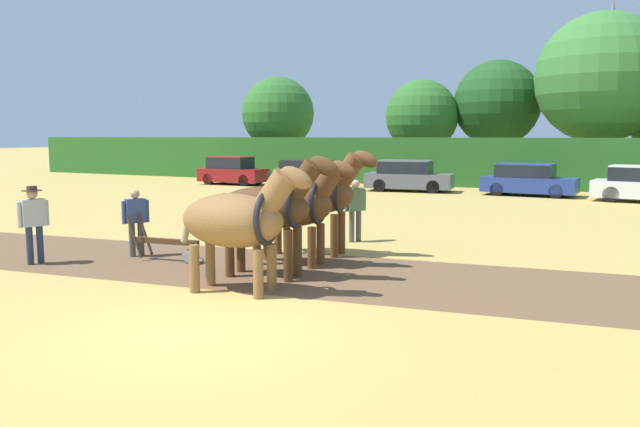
# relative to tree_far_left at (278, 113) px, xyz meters

# --- Properties ---
(ground_plane) EXTENTS (240.00, 240.00, 0.00)m
(ground_plane) POSITION_rel_tree_far_left_xyz_m (16.61, -30.52, -4.28)
(ground_plane) COLOR tan
(plowed_furrow_strip) EXTENTS (20.63, 6.28, 0.01)m
(plowed_furrow_strip) POSITION_rel_tree_far_left_xyz_m (12.50, -26.86, -4.28)
(plowed_furrow_strip) COLOR brown
(plowed_furrow_strip) RESTS_ON ground
(hedgerow) EXTENTS (68.92, 1.29, 2.66)m
(hedgerow) POSITION_rel_tree_far_left_xyz_m (16.61, -3.46, -2.95)
(hedgerow) COLOR #286023
(hedgerow) RESTS_ON ground
(tree_far_left) EXTENTS (4.97, 4.97, 6.78)m
(tree_far_left) POSITION_rel_tree_far_left_xyz_m (0.00, 0.00, 0.00)
(tree_far_left) COLOR brown
(tree_far_left) RESTS_ON ground
(tree_left) EXTENTS (4.57, 4.57, 6.28)m
(tree_left) POSITION_rel_tree_far_left_xyz_m (9.96, 0.93, -0.30)
(tree_left) COLOR brown
(tree_left) RESTS_ON ground
(tree_center_left) EXTENTS (5.34, 5.34, 7.44)m
(tree_center_left) POSITION_rel_tree_far_left_xyz_m (14.27, 2.66, 0.47)
(tree_center_left) COLOR brown
(tree_center_left) RESTS_ON ground
(tree_center) EXTENTS (7.09, 7.09, 9.45)m
(tree_center) POSITION_rel_tree_far_left_xyz_m (20.24, 0.42, 1.62)
(tree_center) COLOR #4C3823
(tree_center) RESTS_ON ground
(church_spire) EXTENTS (2.64, 2.64, 17.15)m
(church_spire) POSITION_rel_tree_far_left_xyz_m (19.29, 36.37, 4.69)
(church_spire) COLOR gray
(church_spire) RESTS_ON ground
(draft_horse_lead_left) EXTENTS (2.62, 1.23, 2.34)m
(draft_horse_lead_left) POSITION_rel_tree_far_left_xyz_m (15.87, -28.40, -2.98)
(draft_horse_lead_left) COLOR brown
(draft_horse_lead_left) RESTS_ON ground
(draft_horse_lead_right) EXTENTS (2.67, 1.10, 2.48)m
(draft_horse_lead_right) POSITION_rel_tree_far_left_xyz_m (15.73, -27.12, -2.91)
(draft_horse_lead_right) COLOR #513319
(draft_horse_lead_right) RESTS_ON ground
(draft_horse_trail_left) EXTENTS (2.65, 1.22, 2.35)m
(draft_horse_trail_left) POSITION_rel_tree_far_left_xyz_m (15.56, -25.85, -2.97)
(draft_horse_trail_left) COLOR brown
(draft_horse_trail_left) RESTS_ON ground
(draft_horse_trail_right) EXTENTS (2.86, 1.24, 2.52)m
(draft_horse_trail_right) POSITION_rel_tree_far_left_xyz_m (15.42, -24.57, -2.86)
(draft_horse_trail_right) COLOR brown
(draft_horse_trail_right) RESTS_ON ground
(plow) EXTENTS (1.81, 0.54, 1.13)m
(plow) POSITION_rel_tree_far_left_xyz_m (13.03, -26.80, -3.96)
(plow) COLOR #4C331E
(plow) RESTS_ON ground
(farmer_at_plow) EXTENTS (0.39, 0.57, 1.56)m
(farmer_at_plow) POSITION_rel_tree_far_left_xyz_m (11.87, -26.66, -3.39)
(farmer_at_plow) COLOR #4C4C4C
(farmer_at_plow) RESTS_ON ground
(farmer_beside_team) EXTENTS (0.43, 0.57, 1.63)m
(farmer_beside_team) POSITION_rel_tree_far_left_xyz_m (15.59, -22.57, -3.34)
(farmer_beside_team) COLOR #4C4C4C
(farmer_beside_team) RESTS_ON ground
(farmer_onlooker_left) EXTENTS (0.43, 0.63, 1.70)m
(farmer_onlooker_left) POSITION_rel_tree_far_left_xyz_m (10.52, -28.32, -3.29)
(farmer_onlooker_left) COLOR #28334C
(farmer_onlooker_left) RESTS_ON ground
(parked_car_far_left) EXTENTS (3.88, 1.84, 1.59)m
(parked_car_far_left) POSITION_rel_tree_far_left_xyz_m (1.64, -7.95, -3.53)
(parked_car_far_left) COLOR maroon
(parked_car_far_left) RESTS_ON ground
(parked_car_left) EXTENTS (4.47, 2.45, 1.47)m
(parked_car_left) POSITION_rel_tree_far_left_xyz_m (6.67, -8.14, -3.57)
(parked_car_left) COLOR black
(parked_car_left) RESTS_ON ground
(parked_car_center_left) EXTENTS (4.44, 2.24, 1.56)m
(parked_car_center_left) POSITION_rel_tree_far_left_xyz_m (12.00, -7.64, -3.54)
(parked_car_center_left) COLOR #565B66
(parked_car_center_left) RESTS_ON ground
(parked_car_center) EXTENTS (4.25, 1.97, 1.49)m
(parked_car_center) POSITION_rel_tree_far_left_xyz_m (17.72, -7.33, -3.57)
(parked_car_center) COLOR navy
(parked_car_center) RESTS_ON ground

